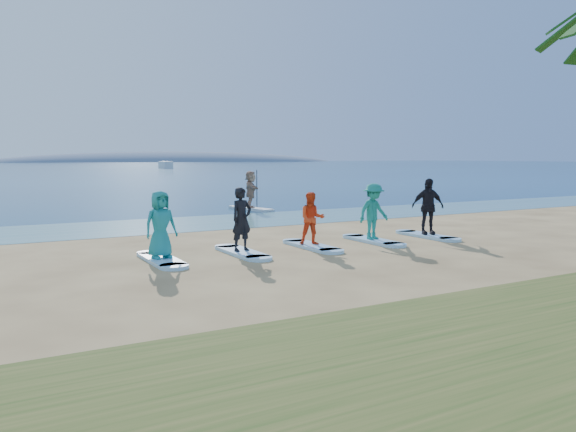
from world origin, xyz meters
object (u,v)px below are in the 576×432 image
paddleboarder (251,189)px  surfboard_3 (373,240)px  surfboard_2 (312,246)px  student_3 (373,211)px  student_2 (312,218)px  student_4 (428,206)px  student_1 (242,219)px  paddleboard (251,209)px  surfboard_0 (161,260)px  boat_offshore_b (166,169)px  student_0 (160,224)px  surfboard_4 (427,236)px  surfboard_1 (242,252)px

paddleboarder → surfboard_3: 11.74m
surfboard_2 → student_3: size_ratio=1.26×
student_2 → student_4: bearing=24.7°
student_1 → surfboard_2: (2.25, 0.00, -0.92)m
paddleboard → surfboard_3: 11.70m
paddleboard → student_3: student_3 is taller
surfboard_0 → student_2: student_2 is taller
boat_offshore_b → paddleboard: bearing=-101.9°
student_3 → student_0: bearing=174.4°
student_1 → surfboard_3: bearing=-13.3°
student_4 → student_1: bearing=-159.1°
surfboard_0 → surfboard_3: (6.76, 0.00, 0.00)m
student_1 → surfboard_4: bearing=-13.3°
surfboard_3 → student_4: student_4 is taller
student_0 → surfboard_2: 4.60m
paddleboarder → student_1: 13.00m
surfboard_3 → student_3: bearing=0.0°
surfboard_2 → surfboard_3: size_ratio=1.00×
surfboard_4 → student_0: bearing=180.0°
paddleboard → student_3: 11.73m
paddleboard → surfboard_2: 12.16m
surfboard_1 → student_1: bearing=0.0°
boat_offshore_b → surfboard_4: boat_offshore_b is taller
surfboard_0 → student_0: size_ratio=1.28×
surfboard_2 → surfboard_4: (4.51, 0.00, 0.00)m
student_0 → surfboard_4: size_ratio=0.78×
student_2 → surfboard_4: student_2 is taller
paddleboard → student_1: 13.03m
surfboard_0 → surfboard_2: bearing=0.0°
student_3 → student_1: bearing=174.4°
paddleboarder → surfboard_4: 11.70m
boat_offshore_b → surfboard_0: boat_offshore_b is taller
student_0 → surfboard_0: bearing=0.0°
boat_offshore_b → student_2: student_2 is taller
paddleboarder → student_3: bearing=-169.1°
student_2 → student_1: bearing=-155.3°
surfboard_0 → surfboard_1: size_ratio=1.00×
paddleboarder → surfboard_1: size_ratio=0.84×
surfboard_2 → student_4: bearing=0.0°
surfboard_1 → student_4: (6.76, 0.00, 0.98)m
surfboard_0 → student_0: (0.00, 0.00, 0.90)m
surfboard_1 → student_2: student_2 is taller
paddleboard → surfboard_4: paddleboard is taller
surfboard_3 → surfboard_4: same height
boat_offshore_b → student_4: (-25.81, -113.35, 1.02)m
surfboard_0 → boat_offshore_b: bearing=72.9°
student_0 → surfboard_1: bearing=-8.5°
student_3 → surfboard_2: bearing=174.4°
surfboard_0 → student_4: size_ratio=1.18×
surfboard_2 → surfboard_1: bearing=180.0°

